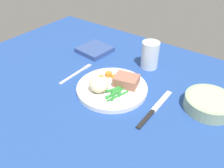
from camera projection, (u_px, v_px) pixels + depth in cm
name	position (u px, v px, depth cm)	size (l,w,h in cm)	color
dining_table	(101.00, 91.00, 79.12)	(120.00, 90.00, 2.00)	#234793
dinner_plate	(112.00, 88.00, 77.42)	(23.68, 23.68, 1.60)	white
meat_portion	(126.00, 81.00, 76.89)	(7.76, 6.06, 3.26)	#A86B56
mashed_potatoes	(99.00, 85.00, 73.82)	(6.57, 6.12, 4.68)	beige
carrot_slices	(108.00, 75.00, 81.41)	(5.64, 5.50, 1.20)	orange
green_beans	(116.00, 92.00, 74.00)	(6.22, 9.82, 0.87)	#2D8C38
fork	(76.00, 74.00, 85.63)	(1.44, 16.60, 0.40)	silver
knife	(154.00, 109.00, 69.80)	(1.70, 20.50, 0.64)	black
water_glass	(150.00, 57.00, 87.58)	(6.65, 6.65, 10.41)	silver
salad_bowl	(209.00, 103.00, 69.18)	(14.73, 14.73, 4.01)	#99B28C
napkin	(95.00, 50.00, 99.73)	(12.49, 12.35, 1.95)	#334C8C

